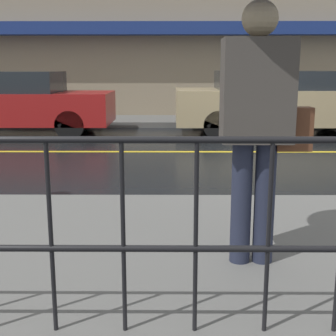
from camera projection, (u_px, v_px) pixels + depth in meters
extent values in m
plane|color=black|center=(249.00, 152.00, 8.64)|extent=(80.00, 80.00, 0.00)
cube|color=#60605E|center=(223.00, 121.00, 12.98)|extent=(28.00, 1.90, 0.14)
cube|color=gold|center=(249.00, 152.00, 8.64)|extent=(25.20, 0.12, 0.01)
cube|color=gray|center=(221.00, 14.00, 13.43)|extent=(28.00, 0.30, 6.07)
cube|color=navy|center=(223.00, 28.00, 13.10)|extent=(16.80, 0.55, 0.35)
cylinder|color=black|center=(51.00, 239.00, 2.42)|extent=(0.02, 0.02, 1.04)
cylinder|color=black|center=(123.00, 239.00, 2.42)|extent=(0.02, 0.02, 1.04)
cylinder|color=black|center=(196.00, 239.00, 2.42)|extent=(0.02, 0.02, 1.04)
cylinder|color=black|center=(268.00, 239.00, 2.41)|extent=(0.02, 0.02, 1.04)
cylinder|color=#23283D|center=(241.00, 203.00, 3.34)|extent=(0.15, 0.15, 0.88)
cylinder|color=#23283D|center=(264.00, 203.00, 3.33)|extent=(0.15, 0.15, 0.88)
cube|color=#47423D|center=(257.00, 91.00, 3.17)|extent=(0.48, 0.29, 0.70)
sphere|color=tan|center=(260.00, 18.00, 3.07)|extent=(0.24, 0.24, 0.24)
cylinder|color=#262628|center=(260.00, 32.00, 3.09)|extent=(0.02, 0.02, 0.77)
cube|color=brown|center=(294.00, 129.00, 3.22)|extent=(0.24, 0.12, 0.30)
cube|color=maroon|center=(20.00, 108.00, 10.74)|extent=(4.19, 1.77, 0.71)
cube|color=#1E2328|center=(11.00, 82.00, 10.62)|extent=(2.18, 1.62, 0.46)
cylinder|color=black|center=(83.00, 118.00, 11.55)|extent=(0.63, 0.22, 0.63)
cylinder|color=black|center=(70.00, 125.00, 10.04)|extent=(0.63, 0.22, 0.63)
cube|color=tan|center=(278.00, 106.00, 10.70)|extent=(4.69, 1.86, 0.78)
cube|color=#1E2328|center=(271.00, 80.00, 10.57)|extent=(2.44, 1.71, 0.41)
cylinder|color=black|center=(329.00, 117.00, 11.56)|extent=(0.64, 0.22, 0.64)
cylinder|color=black|center=(212.00, 117.00, 11.58)|extent=(0.64, 0.22, 0.64)
cylinder|color=black|center=(218.00, 125.00, 9.98)|extent=(0.64, 0.22, 0.64)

